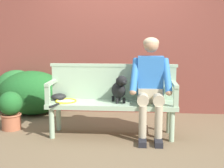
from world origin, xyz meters
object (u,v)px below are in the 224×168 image
at_px(dog_on_bench, 119,89).
at_px(baseball_glove, 59,97).
at_px(potted_plant, 11,109).
at_px(person_seated, 151,83).
at_px(tennis_racket, 65,101).
at_px(garden_bench, 112,107).

relative_size(dog_on_bench, baseball_glove, 1.71).
bearing_deg(baseball_glove, potted_plant, 139.20).
bearing_deg(potted_plant, person_seated, -4.70).
relative_size(baseball_glove, potted_plant, 0.39).
xyz_separation_m(dog_on_bench, baseball_glove, (-0.86, 0.11, -0.14)).
bearing_deg(baseball_glove, dog_on_bench, -43.24).
bearing_deg(tennis_racket, baseball_glove, 132.39).
xyz_separation_m(garden_bench, person_seated, (0.51, -0.01, 0.33)).
bearing_deg(potted_plant, tennis_racket, -12.65).
height_order(dog_on_bench, baseball_glove, dog_on_bench).
bearing_deg(garden_bench, potted_plant, 174.10).
bearing_deg(potted_plant, garden_bench, -5.90).
distance_m(person_seated, potted_plant, 2.05).
distance_m(person_seated, tennis_racket, 1.18).
relative_size(garden_bench, baseball_glove, 7.89).
xyz_separation_m(dog_on_bench, potted_plant, (-1.58, 0.16, -0.35)).
height_order(dog_on_bench, potted_plant, dog_on_bench).
bearing_deg(garden_bench, tennis_racket, -176.71).
distance_m(tennis_racket, potted_plant, 0.88).
distance_m(garden_bench, person_seated, 0.61).
xyz_separation_m(person_seated, dog_on_bench, (-0.41, -0.00, -0.08)).
bearing_deg(baseball_glove, tennis_racket, -83.81).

